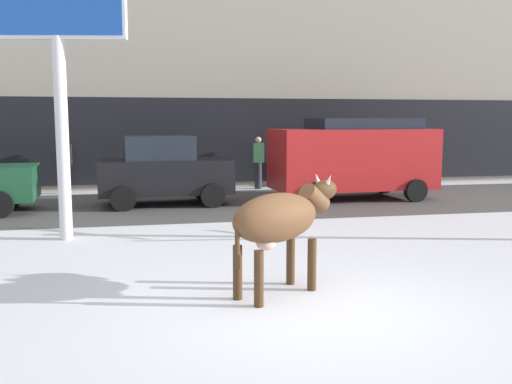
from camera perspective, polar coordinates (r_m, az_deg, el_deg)
ground_plane at (r=6.98m, az=5.73°, el=-11.68°), size 120.00×120.00×0.00m
road_strip at (r=15.34m, az=-4.10°, el=-1.21°), size 60.00×5.60×0.01m
building_facade at (r=22.23m, az=-6.67°, el=18.17°), size 44.00×6.10×13.00m
cow_brown at (r=7.28m, az=2.43°, el=-2.77°), size 1.83×1.35×1.54m
billboard at (r=11.34m, az=-19.60°, el=17.28°), size 2.51×0.66×5.56m
car_black_hatchback at (r=15.29m, az=-9.35°, el=2.16°), size 3.59×2.08×1.86m
car_red_van at (r=16.38m, az=9.88°, el=3.59°), size 4.70×2.32×2.32m
pedestrian_near_billboard at (r=18.38m, az=-18.73°, el=2.57°), size 0.36×0.24×1.73m
pedestrian_by_cars at (r=19.34m, az=7.74°, el=3.11°), size 0.36×0.24×1.73m
pedestrian_far_left at (r=18.64m, az=0.23°, el=3.02°), size 0.36×0.24×1.73m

